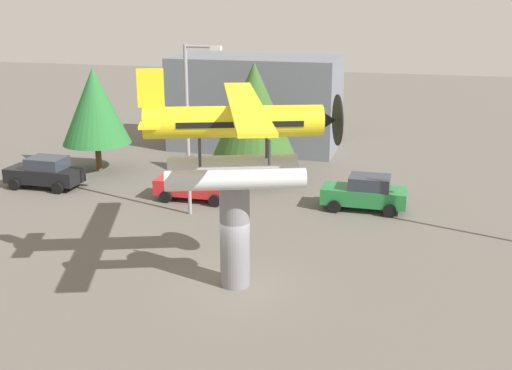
{
  "coord_description": "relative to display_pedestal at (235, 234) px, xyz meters",
  "views": [
    {
      "loc": [
        6.33,
        -20.69,
        10.35
      ],
      "look_at": [
        0.0,
        3.0,
        3.02
      ],
      "focal_mm": 44.44,
      "sensor_mm": 36.0,
      "label": 1
    }
  ],
  "objects": [
    {
      "name": "storefront_building",
      "position": [
        -5.04,
        22.0,
        1.17
      ],
      "size": [
        11.4,
        6.04,
        6.36
      ],
      "primitive_type": "cube",
      "color": "slate",
      "rests_on": "ground"
    },
    {
      "name": "car_near_black",
      "position": [
        -13.9,
        9.23,
        -1.13
      ],
      "size": [
        4.2,
        2.02,
        1.76
      ],
      "rotation": [
        0.0,
        0.0,
        3.14
      ],
      "color": "black",
      "rests_on": "ground"
    },
    {
      "name": "floatplane_monument",
      "position": [
        0.12,
        0.04,
        3.68
      ],
      "size": [
        7.2,
        10.16,
        4.0
      ],
      "rotation": [
        0.0,
        0.0,
        0.34
      ],
      "color": "silver",
      "rests_on": "display_pedestal"
    },
    {
      "name": "car_mid_red",
      "position": [
        -4.91,
        9.34,
        -1.13
      ],
      "size": [
        4.2,
        2.02,
        1.76
      ],
      "rotation": [
        0.0,
        0.0,
        3.14
      ],
      "color": "red",
      "rests_on": "ground"
    },
    {
      "name": "tree_east",
      "position": [
        -2.91,
        13.48,
        2.23
      ],
      "size": [
        4.72,
        4.72,
        6.86
      ],
      "color": "brown",
      "rests_on": "ground"
    },
    {
      "name": "ground_plane",
      "position": [
        0.0,
        0.0,
        -2.01
      ],
      "size": [
        140.0,
        140.0,
        0.0
      ],
      "primitive_type": "plane",
      "color": "#605B54"
    },
    {
      "name": "tree_west",
      "position": [
        -12.72,
        13.19,
        2.01
      ],
      "size": [
        4.11,
        4.11,
        6.32
      ],
      "color": "brown",
      "rests_on": "ground"
    },
    {
      "name": "display_pedestal",
      "position": [
        0.0,
        0.0,
        0.0
      ],
      "size": [
        1.1,
        1.1,
        4.02
      ],
      "primitive_type": "cylinder",
      "color": "slate",
      "rests_on": "ground"
    },
    {
      "name": "streetlight_primary",
      "position": [
        -4.28,
        7.1,
        2.75
      ],
      "size": [
        1.84,
        0.28,
        8.24
      ],
      "color": "gray",
      "rests_on": "ground"
    },
    {
      "name": "car_far_green",
      "position": [
        3.81,
        10.01,
        -1.13
      ],
      "size": [
        4.2,
        2.02,
        1.76
      ],
      "rotation": [
        0.0,
        0.0,
        3.14
      ],
      "color": "#237A38",
      "rests_on": "ground"
    }
  ]
}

